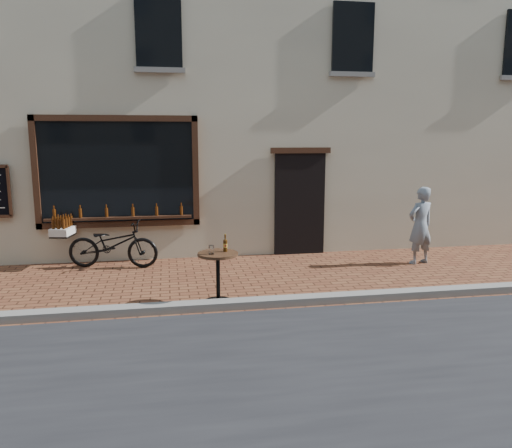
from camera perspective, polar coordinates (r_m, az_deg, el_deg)
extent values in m
plane|color=#5C301D|center=(7.47, -2.44, -10.06)|extent=(90.00, 90.00, 0.00)
cube|color=slate|center=(7.64, -2.64, -9.13)|extent=(90.00, 0.25, 0.12)
cube|color=beige|center=(13.70, -6.50, 20.22)|extent=(28.00, 6.00, 10.00)
cube|color=black|center=(10.48, -15.53, 5.76)|extent=(3.00, 0.06, 2.00)
cube|color=black|center=(10.44, -15.81, 11.56)|extent=(3.24, 0.10, 0.12)
cube|color=black|center=(10.58, -15.27, 0.02)|extent=(3.24, 0.10, 0.12)
cube|color=black|center=(10.72, -23.90, 5.35)|extent=(0.12, 0.10, 2.24)
cube|color=black|center=(10.43, -6.93, 6.03)|extent=(0.12, 0.10, 2.24)
cube|color=black|center=(10.51, -15.32, 0.67)|extent=(2.90, 0.16, 0.05)
cube|color=black|center=(10.89, 5.00, 2.27)|extent=(1.10, 0.10, 2.20)
cube|color=black|center=(10.77, 5.14, 8.38)|extent=(1.30, 0.10, 0.12)
cylinder|color=#3D1C07|center=(10.68, -22.04, 1.09)|extent=(0.06, 0.06, 0.19)
cylinder|color=#3D1C07|center=(10.59, -19.40, 1.18)|extent=(0.06, 0.06, 0.19)
cylinder|color=#3D1C07|center=(10.52, -16.71, 1.27)|extent=(0.06, 0.06, 0.19)
cylinder|color=#3D1C07|center=(10.47, -13.99, 1.36)|extent=(0.06, 0.06, 0.19)
cylinder|color=#3D1C07|center=(10.45, -11.26, 1.45)|extent=(0.06, 0.06, 0.19)
cylinder|color=#3D1C07|center=(10.45, -8.52, 1.54)|extent=(0.06, 0.06, 0.19)
cube|color=black|center=(10.61, -11.09, 20.92)|extent=(0.90, 0.06, 1.40)
cube|color=black|center=(11.31, 11.03, 20.23)|extent=(0.90, 0.06, 1.40)
imported|color=black|center=(10.20, -16.03, -2.25)|extent=(1.86, 0.96, 0.93)
cube|color=black|center=(10.50, -21.18, -1.22)|extent=(0.44, 0.56, 0.03)
cube|color=beige|center=(10.49, -21.21, -0.75)|extent=(0.45, 0.58, 0.14)
cylinder|color=#3D1C07|center=(10.25, -21.13, -0.01)|extent=(0.06, 0.06, 0.20)
cylinder|color=#3D1C07|center=(10.29, -21.66, -0.01)|extent=(0.06, 0.06, 0.20)
cylinder|color=#3D1C07|center=(10.33, -22.19, -0.01)|extent=(0.06, 0.06, 0.20)
cylinder|color=#3D1C07|center=(10.36, -20.87, 0.11)|extent=(0.06, 0.06, 0.20)
cylinder|color=#3D1C07|center=(10.40, -21.40, 0.11)|extent=(0.06, 0.06, 0.20)
cylinder|color=#3D1C07|center=(10.44, -21.92, 0.11)|extent=(0.06, 0.06, 0.20)
cylinder|color=#3D1C07|center=(10.48, -20.62, 0.22)|extent=(0.06, 0.06, 0.20)
cylinder|color=#3D1C07|center=(10.52, -21.14, 0.23)|extent=(0.06, 0.06, 0.20)
cylinder|color=#3D1C07|center=(10.56, -21.66, 0.23)|extent=(0.06, 0.06, 0.20)
cylinder|color=#3D1C07|center=(10.59, -20.37, 0.34)|extent=(0.06, 0.06, 0.20)
cylinder|color=#3D1C07|center=(10.63, -20.89, 0.34)|extent=(0.06, 0.06, 0.20)
cylinder|color=black|center=(7.89, -4.31, -8.85)|extent=(0.46, 0.46, 0.03)
cylinder|color=black|center=(7.78, -4.35, -6.21)|extent=(0.06, 0.06, 0.73)
cylinder|color=black|center=(7.68, -4.39, -3.45)|extent=(0.62, 0.62, 0.04)
cylinder|color=gold|center=(7.73, -3.53, -2.45)|extent=(0.07, 0.07, 0.06)
cylinder|color=white|center=(7.58, -5.13, -2.95)|extent=(0.08, 0.08, 0.14)
imported|color=gray|center=(10.59, 18.27, -0.16)|extent=(0.65, 0.51, 1.57)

